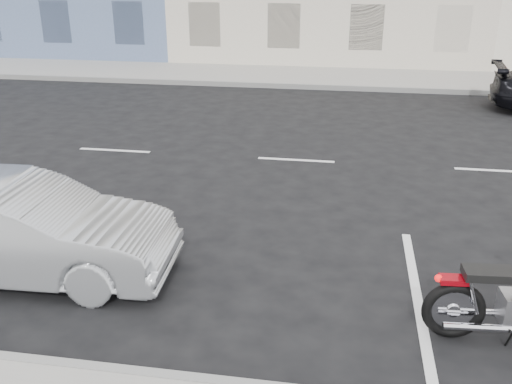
% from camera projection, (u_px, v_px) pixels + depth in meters
% --- Properties ---
extents(ground, '(120.00, 120.00, 0.00)m').
position_uv_depth(ground, '(394.00, 165.00, 11.63)').
color(ground, black).
rests_on(ground, ground).
extents(sidewalk_far, '(80.00, 3.40, 0.15)m').
position_uv_depth(sidewalk_far, '(236.00, 74.00, 20.29)').
color(sidewalk_far, gray).
rests_on(sidewalk_far, ground).
extents(curb_far, '(80.00, 0.12, 0.16)m').
position_uv_depth(curb_far, '(226.00, 84.00, 18.74)').
color(curb_far, gray).
rests_on(curb_far, ground).
extents(sedan_silver, '(4.01, 1.55, 1.30)m').
position_uv_depth(sedan_silver, '(21.00, 230.00, 7.39)').
color(sedan_silver, '#A7ABAF').
rests_on(sedan_silver, ground).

